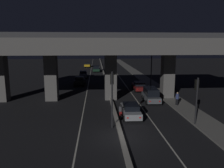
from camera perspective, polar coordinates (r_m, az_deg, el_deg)
ground_plane at (r=18.35m, az=2.39°, el=-13.80°), size 200.00×200.00×0.00m
lane_line_left_inner at (r=52.20m, az=-5.81°, el=2.00°), size 0.12×126.00×0.00m
lane_line_right_inner at (r=52.46m, az=1.82°, el=2.09°), size 0.12×126.00×0.00m
median_divider at (r=52.19m, az=-1.99°, el=2.20°), size 0.35×126.00×0.28m
sidewalk_right at (r=46.43m, az=8.85°, el=0.99°), size 2.75×126.00×0.16m
elevated_overpass at (r=29.55m, az=-0.87°, el=9.37°), size 35.25×13.50×9.06m
traffic_light_left_of_median at (r=19.33m, az=0.01°, el=-1.55°), size 0.30×0.49×5.17m
traffic_light_right_of_median at (r=21.43m, az=21.22°, el=-2.22°), size 0.30×0.49×4.54m
street_lamp at (r=39.30m, az=9.90°, el=6.36°), size 2.19×0.32×8.33m
car_silver_lead at (r=23.08m, az=4.88°, el=-6.78°), size 1.89×4.54×1.42m
car_grey_second at (r=29.25m, az=10.13°, el=-2.74°), size 2.01×4.57×1.86m
car_dark_red_third at (r=36.19m, az=7.09°, el=-0.50°), size 2.05×4.70×1.47m
car_black_lead_oncoming at (r=41.22m, az=-8.44°, el=0.83°), size 2.01×4.05×1.59m
car_grey_second_oncoming at (r=50.55m, az=-7.52°, el=2.57°), size 1.96×4.57×1.52m
car_dark_green_third_oncoming at (r=60.93m, az=-4.06°, el=4.00°), size 2.16×4.17×1.62m
car_taxi_yellow_fourth_oncoming at (r=74.38m, az=-6.48°, el=5.02°), size 2.01×4.61×1.47m
motorcycle_red_filtering_near at (r=22.78m, az=2.24°, el=-7.28°), size 0.34×1.78×1.43m
pedestrian_on_sidewalk at (r=27.89m, az=16.65°, el=-3.70°), size 0.39×0.39×1.60m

